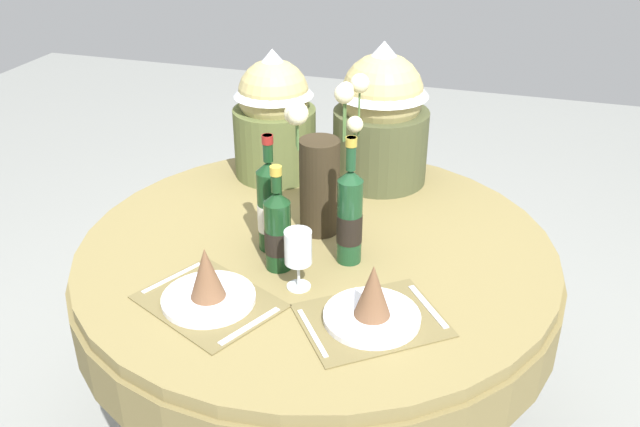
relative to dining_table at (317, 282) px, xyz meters
name	(u,v)px	position (x,y,z in m)	size (l,w,h in m)	color
dining_table	(317,282)	(0.00, 0.00, 0.00)	(1.42, 1.42, 0.78)	olive
place_setting_left	(208,287)	(-0.17, -0.37, 0.18)	(0.42, 0.38, 0.16)	brown
place_setting_right	(372,305)	(0.24, -0.32, 0.18)	(0.43, 0.41, 0.16)	brown
flower_vase	(321,171)	(-0.01, 0.08, 0.33)	(0.20, 0.21, 0.48)	#332819
wine_bottle_left	(270,206)	(-0.12, -0.06, 0.27)	(0.07, 0.07, 0.35)	#143819
wine_bottle_centre	(350,216)	(0.11, -0.06, 0.28)	(0.07, 0.07, 0.37)	#194223
wine_bottle_rear	(278,230)	(-0.06, -0.16, 0.25)	(0.07, 0.07, 0.31)	#143819
wine_glass_right	(298,249)	(0.02, -0.23, 0.25)	(0.07, 0.07, 0.17)	silver
gift_tub_back_left	(274,110)	(-0.28, 0.42, 0.37)	(0.28, 0.28, 0.45)	#566033
gift_tub_back_centre	(382,109)	(0.08, 0.48, 0.39)	(0.32, 0.32, 0.48)	#474C2D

